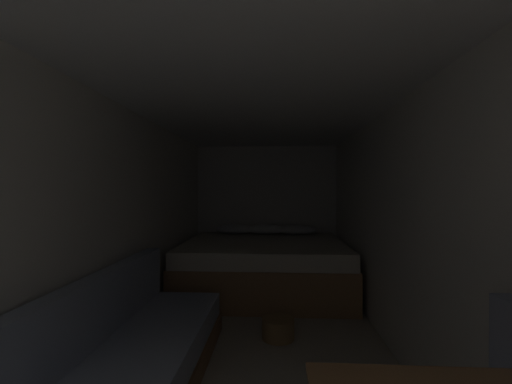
# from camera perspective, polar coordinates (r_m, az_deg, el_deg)

# --- Properties ---
(ground_plane) EXTENTS (7.54, 7.54, 0.00)m
(ground_plane) POSITION_cam_1_polar(r_m,az_deg,el_deg) (2.94, 0.05, -27.14)
(ground_plane) COLOR #B2A893
(wall_back) EXTENTS (2.34, 0.05, 2.06)m
(wall_back) POSITION_cam_1_polar(r_m,az_deg,el_deg) (5.41, 1.75, -3.05)
(wall_back) COLOR silver
(wall_back) RESTS_ON ground
(wall_left) EXTENTS (0.05, 5.54, 2.06)m
(wall_left) POSITION_cam_1_polar(r_m,az_deg,el_deg) (2.92, -23.12, -6.11)
(wall_left) COLOR silver
(wall_left) RESTS_ON ground
(wall_right) EXTENTS (0.05, 5.54, 2.06)m
(wall_right) POSITION_cam_1_polar(r_m,az_deg,el_deg) (2.80, 24.28, -6.39)
(wall_right) COLOR silver
(wall_right) RESTS_ON ground
(ceiling_slab) EXTENTS (2.34, 5.54, 0.05)m
(ceiling_slab) POSITION_cam_1_polar(r_m,az_deg,el_deg) (2.70, 0.05, 15.95)
(ceiling_slab) COLOR white
(ceiling_slab) RESTS_ON wall_left
(bed) EXTENTS (2.12, 1.80, 0.82)m
(bed) POSITION_cam_1_polar(r_m,az_deg,el_deg) (4.56, 1.41, -12.41)
(bed) COLOR #9E7247
(bed) RESTS_ON ground
(wicker_basket) EXTENTS (0.30, 0.30, 0.18)m
(wicker_basket) POSITION_cam_1_polar(r_m,az_deg,el_deg) (3.28, 3.83, -22.31)
(wicker_basket) COLOR olive
(wicker_basket) RESTS_ON ground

